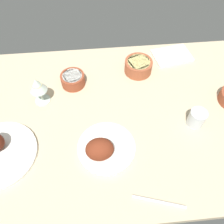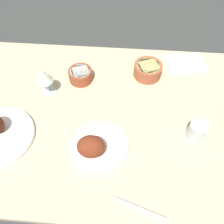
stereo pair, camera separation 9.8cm
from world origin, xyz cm
name	(u,v)px [view 2 (the right image)]	position (x,y,z in cm)	size (l,w,h in cm)	color
dining_table	(112,117)	(0.00, 0.00, 2.00)	(140.00, 90.00, 4.00)	#C6B28E
plate_far_side	(95,146)	(-5.08, -17.49, 7.09)	(22.97, 22.97, 9.74)	white
bowl_cream	(81,75)	(-16.84, 19.91, 7.17)	(11.33, 11.33, 5.84)	brown
bowl_potatoes	(148,70)	(15.61, 25.56, 7.47)	(13.60, 13.60, 6.43)	#A35133
wine_glass	(44,77)	(-30.94, 10.91, 13.93)	(7.60, 7.60, 14.00)	silver
water_tumbler	(197,131)	(34.73, -7.72, 7.82)	(6.97, 6.97, 7.63)	silver
folded_napkin	(185,63)	(35.62, 34.80, 4.60)	(19.59, 13.63, 1.20)	white
fork_loose	(140,209)	(12.63, -38.35, 4.40)	(18.69, 0.90, 0.80)	silver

